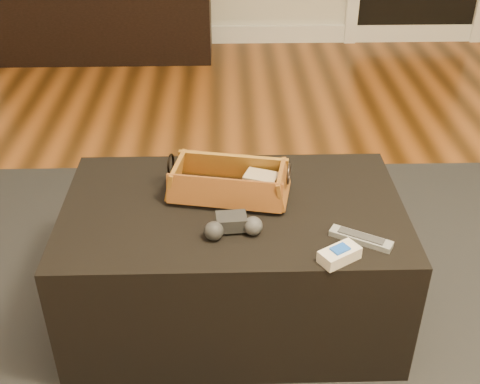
{
  "coord_description": "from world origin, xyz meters",
  "views": [
    {
      "loc": [
        -0.04,
        -1.43,
        1.42
      ],
      "look_at": [
        0.0,
        0.0,
        0.49
      ],
      "focal_mm": 45.0,
      "sensor_mm": 36.0,
      "label": 1
    }
  ],
  "objects_px": {
    "tv_remote": "(222,191)",
    "silver_remote": "(361,238)",
    "media_cabinet": "(105,15)",
    "game_controller": "(233,226)",
    "wicker_basket": "(229,184)",
    "cream_gadget": "(339,255)",
    "ottoman": "(233,261)"
  },
  "relations": [
    {
      "from": "game_controller",
      "to": "wicker_basket",
      "type": "bearing_deg",
      "value": 92.31
    },
    {
      "from": "silver_remote",
      "to": "cream_gadget",
      "type": "xyz_separation_m",
      "value": [
        -0.07,
        -0.08,
        0.01
      ]
    },
    {
      "from": "tv_remote",
      "to": "silver_remote",
      "type": "bearing_deg",
      "value": -26.37
    },
    {
      "from": "silver_remote",
      "to": "wicker_basket",
      "type": "bearing_deg",
      "value": 146.17
    },
    {
      "from": "media_cabinet",
      "to": "silver_remote",
      "type": "height_order",
      "value": "media_cabinet"
    },
    {
      "from": "game_controller",
      "to": "cream_gadget",
      "type": "height_order",
      "value": "game_controller"
    },
    {
      "from": "media_cabinet",
      "to": "cream_gadget",
      "type": "distance_m",
      "value": 2.95
    },
    {
      "from": "ottoman",
      "to": "cream_gadget",
      "type": "relative_size",
      "value": 8.38
    },
    {
      "from": "ottoman",
      "to": "game_controller",
      "type": "relative_size",
      "value": 5.96
    },
    {
      "from": "tv_remote",
      "to": "silver_remote",
      "type": "distance_m",
      "value": 0.43
    },
    {
      "from": "game_controller",
      "to": "cream_gadget",
      "type": "distance_m",
      "value": 0.3
    },
    {
      "from": "game_controller",
      "to": "cream_gadget",
      "type": "relative_size",
      "value": 1.41
    },
    {
      "from": "wicker_basket",
      "to": "silver_remote",
      "type": "relative_size",
      "value": 2.28
    },
    {
      "from": "game_controller",
      "to": "ottoman",
      "type": "bearing_deg",
      "value": 88.76
    },
    {
      "from": "game_controller",
      "to": "cream_gadget",
      "type": "xyz_separation_m",
      "value": [
        0.27,
        -0.12,
        -0.01
      ]
    },
    {
      "from": "wicker_basket",
      "to": "silver_remote",
      "type": "xyz_separation_m",
      "value": [
        0.35,
        -0.23,
        -0.03
      ]
    },
    {
      "from": "ottoman",
      "to": "cream_gadget",
      "type": "height_order",
      "value": "cream_gadget"
    },
    {
      "from": "cream_gadget",
      "to": "media_cabinet",
      "type": "bearing_deg",
      "value": 111.16
    },
    {
      "from": "media_cabinet",
      "to": "ottoman",
      "type": "relative_size",
      "value": 1.37
    },
    {
      "from": "cream_gadget",
      "to": "wicker_basket",
      "type": "bearing_deg",
      "value": 131.71
    },
    {
      "from": "tv_remote",
      "to": "silver_remote",
      "type": "relative_size",
      "value": 1.12
    },
    {
      "from": "tv_remote",
      "to": "wicker_basket",
      "type": "relative_size",
      "value": 0.49
    },
    {
      "from": "media_cabinet",
      "to": "tv_remote",
      "type": "bearing_deg",
      "value": -72.64
    },
    {
      "from": "silver_remote",
      "to": "cream_gadget",
      "type": "height_order",
      "value": "cream_gadget"
    },
    {
      "from": "media_cabinet",
      "to": "tv_remote",
      "type": "xyz_separation_m",
      "value": [
        0.76,
        -2.44,
        0.18
      ]
    },
    {
      "from": "silver_remote",
      "to": "ottoman",
      "type": "bearing_deg",
      "value": 152.24
    },
    {
      "from": "tv_remote",
      "to": "ottoman",
      "type": "bearing_deg",
      "value": -51.7
    },
    {
      "from": "tv_remote",
      "to": "media_cabinet",
      "type": "bearing_deg",
      "value": 112.3
    },
    {
      "from": "media_cabinet",
      "to": "ottoman",
      "type": "xyz_separation_m",
      "value": [
        0.79,
        -2.49,
        -0.05
      ]
    },
    {
      "from": "game_controller",
      "to": "silver_remote",
      "type": "height_order",
      "value": "game_controller"
    },
    {
      "from": "game_controller",
      "to": "silver_remote",
      "type": "distance_m",
      "value": 0.35
    },
    {
      "from": "wicker_basket",
      "to": "game_controller",
      "type": "height_order",
      "value": "wicker_basket"
    }
  ]
}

